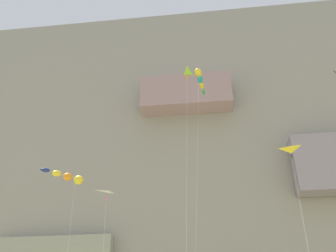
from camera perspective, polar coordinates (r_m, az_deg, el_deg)
The scene contains 6 objects.
cliff_face at distance 71.93m, azimuth 3.99°, elevation -9.19°, with size 180.00×34.55×58.79m.
kite_windsock_low_left at distance 34.91m, azimuth -14.71°, elevation -7.45°, with size 4.52×4.33×16.35m.
kite_windsock_high_right at distance 45.25m, azimuth 4.81°, elevation 7.05°, with size 2.11×9.07×30.92m.
kite_delta_far_right at distance 34.33m, azimuth 2.44°, elevation 5.23°, with size 1.02×2.79×24.63m.
kite_delta_mid_right at distance 30.29m, azimuth 18.29°, elevation -5.43°, with size 2.13×6.00×15.52m.
kite_delta_mid_center at distance 36.37m, azimuth -9.01°, elevation -10.74°, with size 2.76×6.20×15.38m.
Camera 1 is at (2.98, 4.54, 2.38)m, focal length 40.55 mm.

